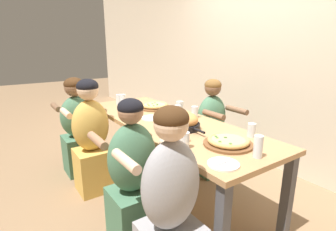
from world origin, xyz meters
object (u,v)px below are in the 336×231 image
(empty_plate_d, at_px, (126,108))
(drinking_glass_i, at_px, (123,101))
(empty_plate_a, at_px, (132,102))
(diner_near_midleft, at_px, (92,141))
(drinking_glass_e, at_px, (258,148))
(diner_near_midright, at_px, (133,182))
(empty_plate_b, at_px, (152,118))
(pizza_board_main, at_px, (228,142))
(diner_near_left, at_px, (78,130))
(pizza_board_second, at_px, (154,106))
(drinking_glass_g, at_px, (134,111))
(diner_far_center, at_px, (211,132))
(skillet_bowl, at_px, (184,122))
(drinking_glass_a, at_px, (185,141))
(drinking_glass_f, at_px, (119,100))
(drinking_glass_d, at_px, (181,134))
(diner_near_right, at_px, (170,213))
(drinking_glass_h, at_px, (180,108))
(drinking_glass_b, at_px, (195,113))
(drinking_glass_j, at_px, (178,113))
(drinking_glass_c, at_px, (252,130))
(empty_plate_c, at_px, (223,164))

(empty_plate_d, height_order, drinking_glass_i, drinking_glass_i)
(empty_plate_a, xyz_separation_m, diner_near_midleft, (0.47, -0.69, -0.22))
(drinking_glass_e, height_order, diner_near_midright, diner_near_midright)
(empty_plate_a, relative_size, drinking_glass_e, 1.23)
(empty_plate_b, bearing_deg, pizza_board_main, 6.13)
(diner_near_left, bearing_deg, pizza_board_second, -28.78)
(drinking_glass_g, bearing_deg, empty_plate_a, 155.12)
(empty_plate_b, relative_size, diner_far_center, 0.19)
(diner_near_midleft, bearing_deg, skillet_bowl, -50.46)
(pizza_board_second, bearing_deg, drinking_glass_a, -20.99)
(pizza_board_main, xyz_separation_m, empty_plate_d, (-1.43, -0.15, -0.02))
(empty_plate_d, height_order, drinking_glass_f, drinking_glass_f)
(empty_plate_a, bearing_deg, diner_near_left, -91.58)
(drinking_glass_i, bearing_deg, empty_plate_a, 118.12)
(pizza_board_second, xyz_separation_m, skillet_bowl, (0.78, -0.17, 0.04))
(empty_plate_b, relative_size, drinking_glass_d, 1.61)
(empty_plate_a, relative_size, drinking_glass_d, 1.39)
(skillet_bowl, xyz_separation_m, diner_near_left, (-1.20, -0.59, -0.29))
(diner_near_right, bearing_deg, drinking_glass_d, 46.79)
(drinking_glass_g, height_order, diner_near_left, diner_near_left)
(empty_plate_b, xyz_separation_m, drinking_glass_h, (0.05, 0.30, 0.07))
(diner_near_left, bearing_deg, skillet_bowl, -63.73)
(pizza_board_main, height_order, pizza_board_second, same)
(drinking_glass_b, relative_size, drinking_glass_e, 0.76)
(skillet_bowl, bearing_deg, drinking_glass_i, -176.18)
(diner_near_midright, height_order, diner_near_midleft, diner_near_midleft)
(drinking_glass_j, bearing_deg, diner_near_midleft, -120.67)
(drinking_glass_e, distance_m, drinking_glass_g, 1.39)
(drinking_glass_h, xyz_separation_m, drinking_glass_j, (0.10, -0.09, -0.01))
(diner_near_midleft, bearing_deg, drinking_glass_d, -68.79)
(drinking_glass_f, distance_m, drinking_glass_h, 0.87)
(pizza_board_second, bearing_deg, drinking_glass_b, 13.32)
(empty_plate_b, distance_m, drinking_glass_c, 0.98)
(pizza_board_main, bearing_deg, empty_plate_b, -173.87)
(pizza_board_second, relative_size, empty_plate_c, 1.83)
(empty_plate_c, relative_size, diner_near_right, 0.17)
(drinking_glass_h, bearing_deg, drinking_glass_b, 25.02)
(drinking_glass_d, distance_m, diner_far_center, 1.09)
(pizza_board_second, distance_m, drinking_glass_e, 1.53)
(drinking_glass_a, bearing_deg, diner_far_center, 126.86)
(drinking_glass_c, relative_size, drinking_glass_i, 0.79)
(pizza_board_main, relative_size, drinking_glass_e, 2.42)
(drinking_glass_a, xyz_separation_m, diner_near_midright, (-0.17, -0.34, -0.30))
(empty_plate_b, height_order, drinking_glass_j, drinking_glass_j)
(drinking_glass_b, distance_m, drinking_glass_h, 0.17)
(diner_near_right, bearing_deg, drinking_glass_b, 44.25)
(drinking_glass_e, bearing_deg, empty_plate_a, 178.22)
(drinking_glass_h, distance_m, diner_near_left, 1.21)
(pizza_board_second, distance_m, diner_far_center, 0.71)
(empty_plate_c, bearing_deg, drinking_glass_a, -175.17)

